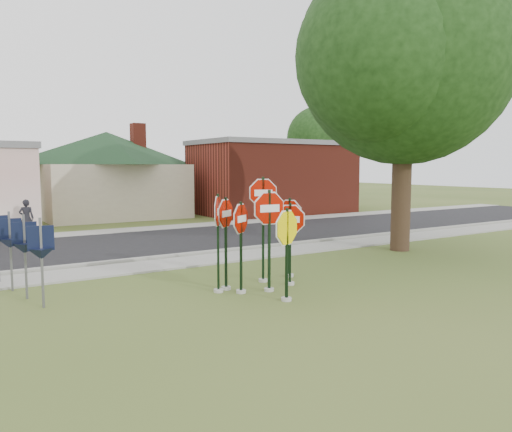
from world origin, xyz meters
TOP-DOWN VIEW (x-y plane):
  - ground at (0.00, 0.00)m, footprint 120.00×120.00m
  - sidewalk_near at (0.00, 5.50)m, footprint 60.00×1.60m
  - road at (0.00, 10.00)m, footprint 60.00×7.00m
  - sidewalk_far at (0.00, 14.30)m, footprint 60.00×1.60m
  - curb at (0.00, 6.50)m, footprint 60.00×0.20m
  - stop_sign_center at (0.02, 1.05)m, footprint 1.14×0.24m
  - stop_sign_yellow at (-0.14, 0.09)m, footprint 1.08×0.39m
  - stop_sign_left at (-0.66, 1.26)m, footprint 0.86×0.59m
  - stop_sign_right at (0.85, 1.31)m, footprint 0.81×0.72m
  - stop_sign_back_right at (0.45, 1.97)m, footprint 0.98×0.39m
  - stop_sign_back_left at (-0.81, 1.75)m, footprint 0.85×0.57m
  - stop_sign_far_right at (1.42, 2.10)m, footprint 0.43×0.91m
  - stop_sign_far_left at (-1.10, 1.63)m, footprint 0.65×0.85m
  - route_sign_row at (-5.40, 4.50)m, footprint 1.43×4.63m
  - building_house at (2.00, 22.00)m, footprint 11.60×11.60m
  - building_brick at (12.00, 18.50)m, footprint 10.20×6.20m
  - oak_tree at (7.50, 3.50)m, footprint 11.35×10.75m
  - bg_tree_right at (22.00, 26.00)m, footprint 5.60×5.60m
  - pedestrian at (-3.73, 14.24)m, footprint 0.67×0.52m

SIDE VIEW (x-z plane):
  - ground at x=0.00m, z-range 0.00..0.00m
  - road at x=0.00m, z-range 0.00..0.04m
  - sidewalk_near at x=0.00m, z-range 0.00..0.06m
  - sidewalk_far at x=0.00m, z-range 0.00..0.06m
  - curb at x=0.00m, z-range 0.00..0.14m
  - pedestrian at x=-3.73m, z-range 0.06..1.69m
  - route_sign_row at x=-5.40m, z-range 0.22..2.22m
  - stop_sign_right at x=0.85m, z-range 0.24..2.51m
  - stop_sign_yellow at x=-0.14m, z-range 0.24..2.52m
  - stop_sign_far_right at x=1.42m, z-range 0.24..2.56m
  - stop_sign_left at x=-0.66m, z-range 0.26..2.61m
  - stop_sign_back_left at x=-0.81m, z-range 0.27..2.71m
  - stop_sign_far_left at x=-1.10m, z-range 0.30..2.85m
  - stop_sign_center at x=0.02m, z-range 0.34..2.99m
  - stop_sign_back_right at x=0.45m, z-range 0.38..3.31m
  - building_brick at x=12.00m, z-range 0.03..4.78m
  - building_house at x=2.00m, z-range 0.55..6.75m
  - bg_tree_right at x=22.00m, z-range 1.38..9.78m
  - oak_tree at x=7.50m, z-range 1.57..12.46m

